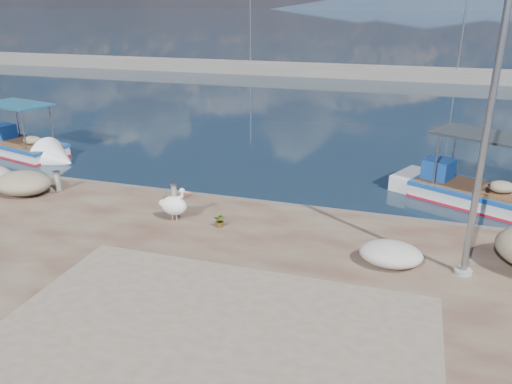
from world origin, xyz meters
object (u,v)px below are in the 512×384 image
(pelican, at_px, (174,205))
(lamp_post, at_px, (484,146))
(boat_right, at_px, (475,197))
(bollard_near, at_px, (174,193))
(boat_left, at_px, (24,150))

(pelican, bearing_deg, lamp_post, -6.49)
(boat_right, bearing_deg, lamp_post, -72.39)
(lamp_post, relative_size, bollard_near, 9.91)
(pelican, relative_size, lamp_post, 0.16)
(boat_right, height_order, lamp_post, lamp_post)
(pelican, xyz_separation_m, bollard_near, (-0.66, 1.30, -0.14))
(boat_left, distance_m, pelican, 12.56)
(boat_left, height_order, bollard_near, boat_left)
(boat_left, bearing_deg, lamp_post, -5.22)
(boat_left, bearing_deg, boat_right, 13.22)
(boat_left, relative_size, boat_right, 0.96)
(boat_right, xyz_separation_m, lamp_post, (-0.90, -6.48, 3.56))
(boat_left, xyz_separation_m, bollard_near, (10.36, -4.68, 0.66))
(boat_left, distance_m, bollard_near, 11.38)
(lamp_post, bearing_deg, boat_right, 82.13)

